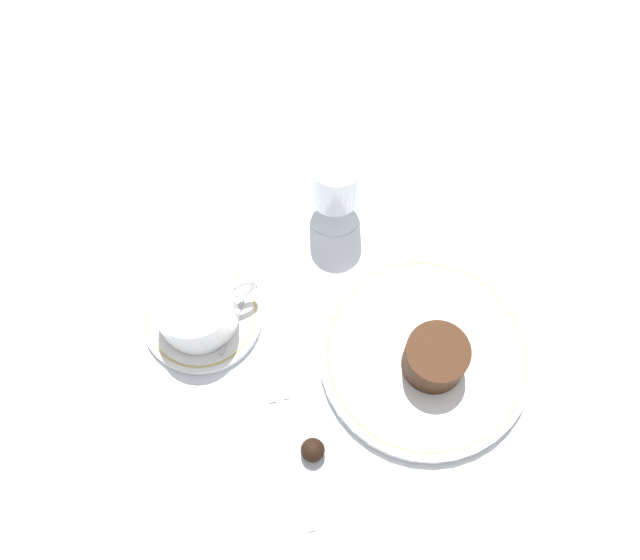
{
  "coord_description": "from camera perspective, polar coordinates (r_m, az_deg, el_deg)",
  "views": [
    {
      "loc": [
        -0.22,
        -0.2,
        0.8
      ],
      "look_at": [
        -0.09,
        0.09,
        0.04
      ],
      "focal_mm": 42.0,
      "sensor_mm": 36.0,
      "label": 1
    }
  ],
  "objects": [
    {
      "name": "spoon",
      "position": [
        0.85,
        -6.04,
        -1.73
      ],
      "size": [
        0.08,
        0.08,
        0.0
      ],
      "color": "silver",
      "rests_on": "saucer"
    },
    {
      "name": "dessert_cake",
      "position": [
        0.81,
        8.79,
        -5.87
      ],
      "size": [
        0.07,
        0.07,
        0.05
      ],
      "color": "#381E0F",
      "rests_on": "dinner_plate"
    },
    {
      "name": "ground_plane",
      "position": [
        0.86,
        7.98,
        -3.85
      ],
      "size": [
        3.0,
        3.0,
        0.0
      ],
      "primitive_type": "plane",
      "color": "white"
    },
    {
      "name": "chocolate_truffle",
      "position": [
        0.8,
        -0.56,
        -12.83
      ],
      "size": [
        0.03,
        0.03,
        0.03
      ],
      "color": "black",
      "rests_on": "ground_plane"
    },
    {
      "name": "wine_glass",
      "position": [
        0.85,
        1.17,
        7.45
      ],
      "size": [
        0.07,
        0.07,
        0.11
      ],
      "color": "silver",
      "rests_on": "ground_plane"
    },
    {
      "name": "saucer",
      "position": [
        0.86,
        -8.98,
        -2.68
      ],
      "size": [
        0.14,
        0.14,
        0.01
      ],
      "color": "white",
      "rests_on": "ground_plane"
    },
    {
      "name": "coffee_cup",
      "position": [
        0.82,
        -9.44,
        -2.05
      ],
      "size": [
        0.12,
        0.09,
        0.06
      ],
      "color": "white",
      "rests_on": "saucer"
    },
    {
      "name": "dinner_plate",
      "position": [
        0.84,
        8.03,
        -5.67
      ],
      "size": [
        0.24,
        0.24,
        0.01
      ],
      "color": "white",
      "rests_on": "ground_plane"
    },
    {
      "name": "fork",
      "position": [
        0.82,
        -2.71,
        -10.66
      ],
      "size": [
        0.04,
        0.19,
        0.01
      ],
      "color": "silver",
      "rests_on": "ground_plane"
    }
  ]
}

